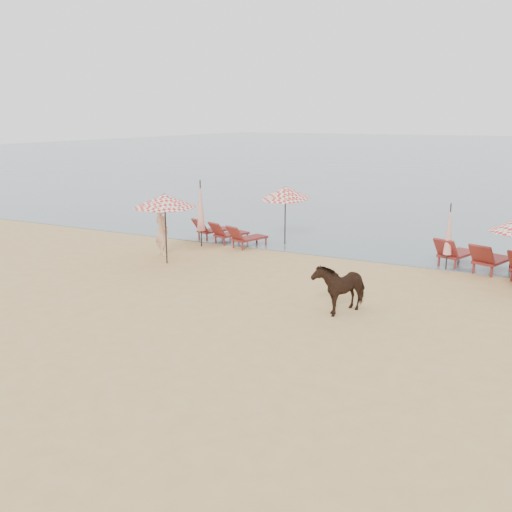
{
  "coord_description": "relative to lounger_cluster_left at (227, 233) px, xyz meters",
  "views": [
    {
      "loc": [
        6.86,
        -8.36,
        4.78
      ],
      "look_at": [
        0.0,
        5.0,
        1.1
      ],
      "focal_mm": 40.0,
      "sensor_mm": 36.0,
      "label": 1
    }
  ],
  "objects": [
    {
      "name": "ground",
      "position": [
        3.99,
        -10.33,
        -0.42
      ],
      "size": [
        120.0,
        120.0,
        0.0
      ],
      "primitive_type": "plane",
      "color": "tan",
      "rests_on": "ground"
    },
    {
      "name": "sea",
      "position": [
        3.99,
        69.67,
        -0.42
      ],
      "size": [
        160.0,
        140.0,
        0.06
      ],
      "primitive_type": "cube",
      "color": "#51606B",
      "rests_on": "ground"
    },
    {
      "name": "lounger_cluster_left",
      "position": [
        0.0,
        0.0,
        0.0
      ],
      "size": [
        3.12,
        2.45,
        0.6
      ],
      "rotation": [
        0.0,
        0.0,
        -0.35
      ],
      "color": "maroon",
      "rests_on": "ground"
    },
    {
      "name": "lounger_cluster_right",
      "position": [
        9.46,
        0.0,
        0.05
      ],
      "size": [
        3.51,
        2.74,
        0.68
      ],
      "rotation": [
        0.0,
        0.0,
        -0.34
      ],
      "color": "maroon",
      "rests_on": "ground"
    },
    {
      "name": "umbrella_open_left_a",
      "position": [
        -0.26,
        -3.6,
        1.69
      ],
      "size": [
        2.06,
        2.06,
        2.35
      ],
      "rotation": [
        0.0,
        0.0,
        -0.04
      ],
      "color": "black",
      "rests_on": "ground"
    },
    {
      "name": "umbrella_open_left_b",
      "position": [
        2.07,
        0.82,
        1.59
      ],
      "size": [
        1.82,
        1.85,
        2.32
      ],
      "rotation": [
        0.0,
        0.0,
        -0.35
      ],
      "color": "black",
      "rests_on": "ground"
    },
    {
      "name": "umbrella_closed_left",
      "position": [
        -0.61,
        -0.91,
        1.12
      ],
      "size": [
        0.31,
        0.31,
        2.51
      ],
      "rotation": [
        0.0,
        0.0,
        0.04
      ],
      "color": "black",
      "rests_on": "ground"
    },
    {
      "name": "umbrella_closed_right",
      "position": [
        8.22,
        -0.29,
        0.91
      ],
      "size": [
        0.26,
        0.26,
        2.16
      ],
      "rotation": [
        0.0,
        0.0,
        0.17
      ],
      "color": "black",
      "rests_on": "ground"
    },
    {
      "name": "cow",
      "position": [
        6.47,
        -5.53,
        0.22
      ],
      "size": [
        1.18,
        1.66,
        1.28
      ],
      "primitive_type": "imported",
      "rotation": [
        0.0,
        0.0,
        -0.36
      ],
      "color": "black",
      "rests_on": "ground"
    },
    {
      "name": "beachgoer_left",
      "position": [
        -1.08,
        -2.72,
        0.47
      ],
      "size": [
        0.77,
        0.66,
        1.77
      ],
      "primitive_type": "imported",
      "rotation": [
        0.0,
        0.0,
        2.69
      ],
      "color": "#D8A787",
      "rests_on": "ground"
    }
  ]
}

